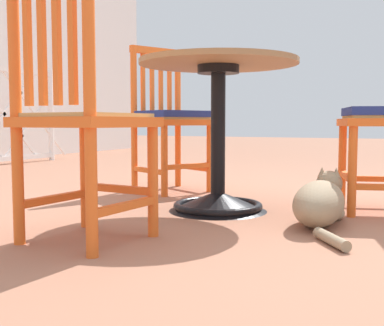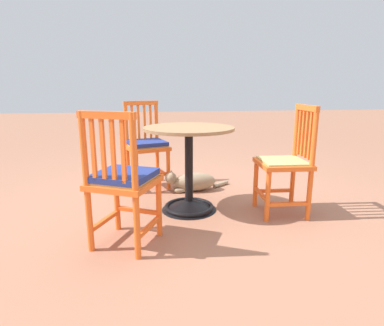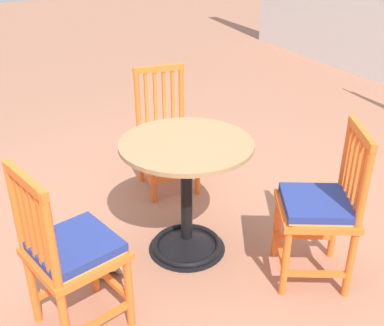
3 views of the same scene
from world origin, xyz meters
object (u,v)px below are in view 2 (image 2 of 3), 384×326
cafe_table (189,178)px  orange_chair_by_planter (286,163)px  orange_chair_at_corner (146,146)px  orange_chair_facing_out (123,181)px  tabby_cat (191,182)px

cafe_table → orange_chair_by_planter: (-0.79, 0.19, 0.15)m
cafe_table → orange_chair_at_corner: 0.84m
orange_chair_at_corner → cafe_table: bearing=115.1°
orange_chair_at_corner → orange_chair_facing_out: (0.17, 1.30, 0.00)m
orange_chair_by_planter → tabby_cat: 1.05m
orange_chair_by_planter → tabby_cat: bearing=-45.7°
orange_chair_facing_out → tabby_cat: bearing=-120.0°
cafe_table → tabby_cat: 0.56m
orange_chair_by_planter → orange_chair_at_corner: (1.14, -0.93, 0.01)m
orange_chair_facing_out → tabby_cat: (-0.62, -1.07, -0.35)m
orange_chair_by_planter → orange_chair_at_corner: size_ratio=1.00×
orange_chair_by_planter → orange_chair_facing_out: 1.36m
cafe_table → orange_chair_at_corner: bearing=-64.9°
cafe_table → tabby_cat: size_ratio=1.05×
orange_chair_at_corner → orange_chair_facing_out: 1.31m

